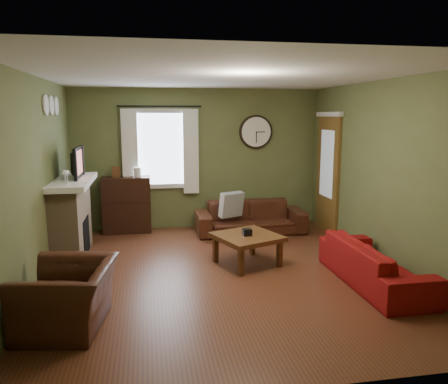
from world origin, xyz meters
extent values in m
cube|color=#562C1A|center=(0.00, 0.00, 0.00)|extent=(4.60, 5.20, 0.00)
cube|color=white|center=(0.00, 0.00, 2.60)|extent=(4.60, 5.20, 0.00)
cube|color=#586236|center=(-2.30, 0.00, 1.30)|extent=(0.00, 5.20, 2.60)
cube|color=#586236|center=(2.30, 0.00, 1.30)|extent=(0.00, 5.20, 2.60)
cube|color=#586236|center=(0.00, 2.60, 1.30)|extent=(4.60, 0.00, 2.60)
cube|color=#586236|center=(0.00, -2.60, 1.30)|extent=(4.60, 0.00, 2.60)
cube|color=tan|center=(-2.10, 1.15, 0.55)|extent=(0.40, 1.40, 1.10)
cube|color=black|center=(-1.91, 1.15, 0.30)|extent=(0.04, 0.60, 0.55)
cube|color=white|center=(-2.07, 1.15, 1.14)|extent=(0.58, 1.60, 0.08)
imported|color=black|center=(-2.05, 1.30, 1.35)|extent=(0.08, 0.60, 0.35)
cube|color=#994C3F|center=(-1.97, 1.30, 1.41)|extent=(0.02, 0.62, 0.36)
cylinder|color=white|center=(-2.28, 0.80, 2.25)|extent=(0.28, 0.28, 0.03)
cylinder|color=white|center=(-2.28, 1.15, 2.25)|extent=(0.28, 0.28, 0.03)
cylinder|color=white|center=(-2.28, 1.50, 2.25)|extent=(0.28, 0.28, 0.03)
cylinder|color=black|center=(-0.70, 2.48, 2.27)|extent=(0.03, 0.03, 1.50)
cube|color=white|center=(-1.25, 2.48, 1.45)|extent=(0.28, 0.04, 1.55)
cube|color=white|center=(-0.15, 2.48, 1.45)|extent=(0.28, 0.04, 1.55)
cube|color=brown|center=(2.27, 1.85, 1.05)|extent=(0.05, 0.90, 2.10)
imported|color=#533117|center=(-1.26, 2.57, 0.96)|extent=(0.18, 0.23, 0.02)
imported|color=#3A1A10|center=(0.86, 1.97, 0.29)|extent=(1.96, 0.77, 0.57)
cube|color=gray|center=(0.50, 1.90, 0.55)|extent=(0.45, 0.30, 0.44)
cube|color=gray|center=(0.53, 1.92, 0.55)|extent=(0.40, 0.27, 0.39)
imported|color=maroon|center=(1.84, -0.69, 0.27)|extent=(0.73, 1.86, 0.54)
imported|color=#3A1A10|center=(-1.78, -1.21, 0.32)|extent=(1.00, 1.11, 0.64)
cube|color=black|center=(0.41, 0.28, 0.40)|extent=(0.13, 0.13, 0.09)
camera|label=1|loc=(-0.96, -5.54, 2.12)|focal=35.00mm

